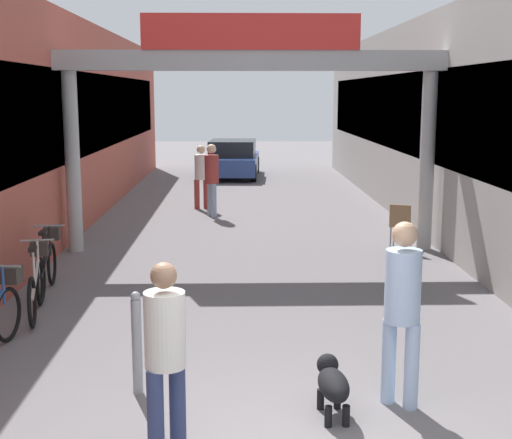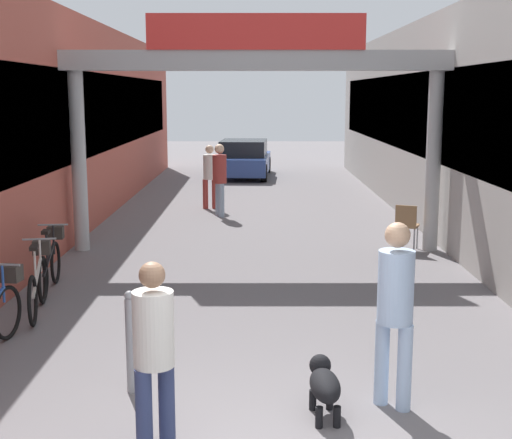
{
  "view_description": "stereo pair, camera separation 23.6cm",
  "coord_description": "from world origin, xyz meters",
  "px_view_note": "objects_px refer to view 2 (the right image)",
  "views": [
    {
      "loc": [
        -0.23,
        -4.98,
        2.98
      ],
      "look_at": [
        0.0,
        4.46,
        1.3
      ],
      "focal_mm": 50.0,
      "sensor_mm": 36.0,
      "label": 1
    },
    {
      "loc": [
        0.0,
        -4.98,
        2.98
      ],
      "look_at": [
        0.0,
        4.46,
        1.3
      ],
      "focal_mm": 50.0,
      "sensor_mm": 36.0,
      "label": 2
    }
  ],
  "objects_px": {
    "bicycle_silver_third": "(38,281)",
    "bollard_post_metal": "(131,341)",
    "pedestrian_companion": "(154,346)",
    "cafe_chair_wood_nearer": "(407,223)",
    "pedestrian_with_dog": "(395,302)",
    "parked_car_blue": "(244,159)",
    "bicycle_black_farthest": "(51,262)",
    "pedestrian_elderly_walking": "(210,173)",
    "dog_on_leash": "(324,383)",
    "pedestrian_carrying_crate": "(220,175)"
  },
  "relations": [
    {
      "from": "bicycle_black_farthest",
      "to": "pedestrian_carrying_crate",
      "type": "bearing_deg",
      "value": 71.17
    },
    {
      "from": "pedestrian_companion",
      "to": "dog_on_leash",
      "type": "bearing_deg",
      "value": 24.95
    },
    {
      "from": "parked_car_blue",
      "to": "pedestrian_with_dog",
      "type": "bearing_deg",
      "value": -84.81
    },
    {
      "from": "pedestrian_companion",
      "to": "cafe_chair_wood_nearer",
      "type": "xyz_separation_m",
      "value": [
        3.72,
        7.81,
        -0.4
      ]
    },
    {
      "from": "pedestrian_with_dog",
      "to": "parked_car_blue",
      "type": "distance_m",
      "value": 19.27
    },
    {
      "from": "pedestrian_with_dog",
      "to": "pedestrian_elderly_walking",
      "type": "xyz_separation_m",
      "value": [
        -2.51,
        11.98,
        -0.1
      ]
    },
    {
      "from": "bollard_post_metal",
      "to": "cafe_chair_wood_nearer",
      "type": "distance_m",
      "value": 7.77
    },
    {
      "from": "dog_on_leash",
      "to": "bollard_post_metal",
      "type": "xyz_separation_m",
      "value": [
        -1.88,
        0.54,
        0.22
      ]
    },
    {
      "from": "pedestrian_with_dog",
      "to": "pedestrian_carrying_crate",
      "type": "bearing_deg",
      "value": 101.52
    },
    {
      "from": "pedestrian_carrying_crate",
      "to": "bollard_post_metal",
      "type": "xyz_separation_m",
      "value": [
        -0.37,
        -10.41,
        -0.48
      ]
    },
    {
      "from": "pedestrian_with_dog",
      "to": "pedestrian_elderly_walking",
      "type": "bearing_deg",
      "value": 101.83
    },
    {
      "from": "cafe_chair_wood_nearer",
      "to": "bicycle_silver_third",
      "type": "bearing_deg",
      "value": -146.44
    },
    {
      "from": "bicycle_silver_third",
      "to": "bollard_post_metal",
      "type": "xyz_separation_m",
      "value": [
        1.74,
        -2.69,
        0.1
      ]
    },
    {
      "from": "pedestrian_carrying_crate",
      "to": "bollard_post_metal",
      "type": "relative_size",
      "value": 1.68
    },
    {
      "from": "parked_car_blue",
      "to": "pedestrian_carrying_crate",
      "type": "bearing_deg",
      "value": -93.05
    },
    {
      "from": "pedestrian_companion",
      "to": "parked_car_blue",
      "type": "height_order",
      "value": "pedestrian_companion"
    },
    {
      "from": "pedestrian_elderly_walking",
      "to": "pedestrian_with_dog",
      "type": "bearing_deg",
      "value": -78.17
    },
    {
      "from": "pedestrian_companion",
      "to": "pedestrian_carrying_crate",
      "type": "height_order",
      "value": "pedestrian_carrying_crate"
    },
    {
      "from": "pedestrian_companion",
      "to": "cafe_chair_wood_nearer",
      "type": "distance_m",
      "value": 8.66
    },
    {
      "from": "pedestrian_companion",
      "to": "cafe_chair_wood_nearer",
      "type": "bearing_deg",
      "value": 64.54
    },
    {
      "from": "bicycle_silver_third",
      "to": "bollard_post_metal",
      "type": "height_order",
      "value": "bollard_post_metal"
    },
    {
      "from": "pedestrian_companion",
      "to": "dog_on_leash",
      "type": "distance_m",
      "value": 1.73
    },
    {
      "from": "bicycle_black_farthest",
      "to": "pedestrian_with_dog",
      "type": "bearing_deg",
      "value": -42.94
    },
    {
      "from": "cafe_chair_wood_nearer",
      "to": "parked_car_blue",
      "type": "bearing_deg",
      "value": 105.12
    },
    {
      "from": "pedestrian_elderly_walking",
      "to": "cafe_chair_wood_nearer",
      "type": "height_order",
      "value": "pedestrian_elderly_walking"
    },
    {
      "from": "cafe_chair_wood_nearer",
      "to": "pedestrian_elderly_walking",
      "type": "bearing_deg",
      "value": 128.92
    },
    {
      "from": "pedestrian_carrying_crate",
      "to": "pedestrian_with_dog",
      "type": "bearing_deg",
      "value": -78.48
    },
    {
      "from": "pedestrian_companion",
      "to": "bollard_post_metal",
      "type": "bearing_deg",
      "value": 108.69
    },
    {
      "from": "cafe_chair_wood_nearer",
      "to": "parked_car_blue",
      "type": "relative_size",
      "value": 0.22
    },
    {
      "from": "bicycle_silver_third",
      "to": "parked_car_blue",
      "type": "bearing_deg",
      "value": 81.0
    },
    {
      "from": "pedestrian_with_dog",
      "to": "dog_on_leash",
      "type": "xyz_separation_m",
      "value": [
        -0.68,
        -0.19,
        -0.72
      ]
    },
    {
      "from": "dog_on_leash",
      "to": "bicycle_silver_third",
      "type": "relative_size",
      "value": 0.42
    },
    {
      "from": "dog_on_leash",
      "to": "cafe_chair_wood_nearer",
      "type": "height_order",
      "value": "cafe_chair_wood_nearer"
    },
    {
      "from": "cafe_chair_wood_nearer",
      "to": "parked_car_blue",
      "type": "distance_m",
      "value": 12.7
    },
    {
      "from": "dog_on_leash",
      "to": "bollard_post_metal",
      "type": "relative_size",
      "value": 0.67
    },
    {
      "from": "parked_car_blue",
      "to": "bicycle_black_farthest",
      "type": "bearing_deg",
      "value": -100.19
    },
    {
      "from": "bicycle_black_farthest",
      "to": "parked_car_blue",
      "type": "relative_size",
      "value": 0.41
    },
    {
      "from": "cafe_chair_wood_nearer",
      "to": "pedestrian_with_dog",
      "type": "bearing_deg",
      "value": -102.77
    },
    {
      "from": "pedestrian_carrying_crate",
      "to": "bicycle_silver_third",
      "type": "relative_size",
      "value": 1.06
    },
    {
      "from": "dog_on_leash",
      "to": "bollard_post_metal",
      "type": "bearing_deg",
      "value": 163.95
    },
    {
      "from": "bollard_post_metal",
      "to": "cafe_chair_wood_nearer",
      "type": "bearing_deg",
      "value": 57.88
    },
    {
      "from": "dog_on_leash",
      "to": "bicycle_black_farthest",
      "type": "xyz_separation_m",
      "value": [
        -3.77,
        4.33,
        0.12
      ]
    },
    {
      "from": "pedestrian_companion",
      "to": "pedestrian_elderly_walking",
      "type": "height_order",
      "value": "pedestrian_elderly_walking"
    },
    {
      "from": "pedestrian_companion",
      "to": "pedestrian_elderly_walking",
      "type": "bearing_deg",
      "value": 91.62
    },
    {
      "from": "pedestrian_elderly_walking",
      "to": "dog_on_leash",
      "type": "height_order",
      "value": "pedestrian_elderly_walking"
    },
    {
      "from": "pedestrian_with_dog",
      "to": "bollard_post_metal",
      "type": "bearing_deg",
      "value": 172.28
    },
    {
      "from": "bollard_post_metal",
      "to": "pedestrian_with_dog",
      "type": "bearing_deg",
      "value": -7.72
    },
    {
      "from": "pedestrian_with_dog",
      "to": "bicycle_silver_third",
      "type": "xyz_separation_m",
      "value": [
        -4.3,
        3.03,
        -0.61
      ]
    },
    {
      "from": "pedestrian_elderly_walking",
      "to": "cafe_chair_wood_nearer",
      "type": "relative_size",
      "value": 1.87
    },
    {
      "from": "cafe_chair_wood_nearer",
      "to": "dog_on_leash",
      "type": "bearing_deg",
      "value": -107.5
    }
  ]
}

